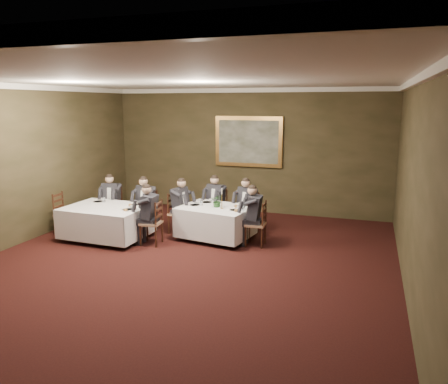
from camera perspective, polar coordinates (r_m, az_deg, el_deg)
The scene contains 27 objects.
ground at distance 8.30m, azimuth -6.50°, elevation -10.39°, with size 10.00×10.00×0.00m, color black.
ceiling at distance 7.72m, azimuth -7.10°, elevation 14.50°, with size 8.00×10.00×0.10m, color silver.
back_wall at distance 12.48m, azimuth 3.09°, elevation 5.35°, with size 8.00×0.10×3.50m, color #2E2B17.
right_wall at distance 7.12m, azimuth 23.76°, elevation -0.30°, with size 0.10×10.00×3.50m, color #2E2B17.
crown_molding at distance 7.71m, azimuth -7.09°, elevation 14.05°, with size 8.00×10.00×0.12m.
table_main at distance 10.05m, azimuth -1.10°, elevation -3.71°, with size 1.78×1.46×0.67m.
table_second at distance 10.43m, azimuth -15.05°, elevation -3.54°, with size 1.89×1.46×0.67m.
chair_main_backleft at distance 10.98m, azimuth -0.97°, elevation -3.28°, with size 0.52×0.51×1.00m.
diner_main_backleft at distance 10.92m, azimuth -1.01°, elevation -2.13°, with size 0.50×0.56×1.35m.
chair_main_backright at distance 10.61m, azimuth 3.10°, elevation -3.82°, with size 0.56×0.55×1.00m.
diner_main_backright at distance 10.54m, azimuth 3.07°, elevation -2.64°, with size 0.55×0.59×1.35m.
chair_main_endleft at distance 10.60m, azimuth -5.89°, elevation -3.88°, with size 0.49×0.51×1.00m.
diner_main_endleft at distance 10.53m, azimuth -5.86°, elevation -2.69°, with size 0.54×0.48×1.35m.
chair_main_endright at distance 9.66m, azimuth 4.18°, elevation -5.38°, with size 0.44×0.46×1.00m.
diner_main_endright at distance 9.60m, azimuth 4.13°, elevation -4.07°, with size 0.50×0.44×1.35m.
chair_sec_backleft at distance 11.50m, azimuth -14.32°, elevation -2.96°, with size 0.50×0.49×1.00m.
diner_sec_backleft at distance 11.44m, azimuth -14.40°, elevation -1.86°, with size 0.47×0.54×1.35m.
chair_sec_backright at distance 10.98m, azimuth -10.01°, elevation -3.46°, with size 0.50×0.49×1.00m.
diner_sec_backright at distance 10.91m, azimuth -10.09°, elevation -2.32°, with size 0.47×0.54×1.35m.
chair_sec_endright at distance 9.86m, azimuth -9.40°, elevation -5.16°, with size 0.46×0.48×1.00m.
diner_sec_endright at distance 9.80m, azimuth -9.51°, elevation -3.87°, with size 0.51×0.45×1.35m.
chair_sec_endleft at distance 11.17m, azimuth -19.93°, elevation -3.72°, with size 0.45×0.47×1.00m.
centerpiece at distance 9.93m, azimuth -0.87°, elevation -1.09°, with size 0.28×0.24×0.31m, color #2D5926.
candlestick at distance 9.77m, azimuth -0.28°, elevation -1.17°, with size 0.07×0.07×0.48m.
place_setting_table_main at distance 10.46m, azimuth -1.95°, elevation -1.15°, with size 0.33×0.31×0.14m.
place_setting_table_second at distance 10.93m, azimuth -15.80°, elevation -1.02°, with size 0.33×0.31×0.14m.
painting at distance 12.38m, azimuth 3.22°, elevation 6.58°, with size 1.94×0.09×1.41m.
Camera 1 is at (3.31, -6.96, 3.09)m, focal length 35.00 mm.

